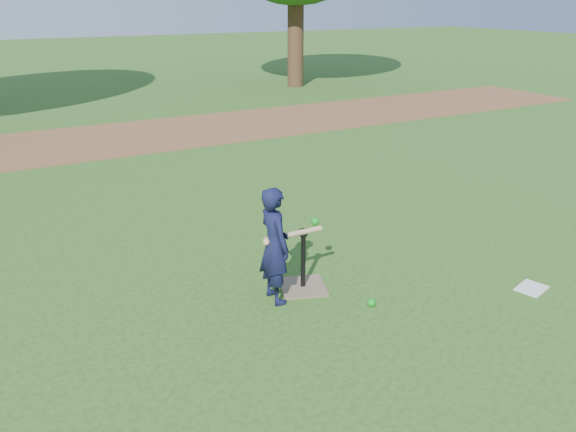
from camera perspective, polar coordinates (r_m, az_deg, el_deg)
ground at (r=5.30m, az=3.62°, el=-8.66°), size 80.00×80.00×0.00m
dirt_strip at (r=11.92m, az=-16.16°, el=7.69°), size 24.00×3.00×0.01m
child at (r=5.08m, az=-1.38°, el=-3.00°), size 0.27×0.41×1.11m
wiffle_ball_ground at (r=5.25m, az=8.48°, el=-8.69°), size 0.08×0.08×0.08m
clipboard at (r=5.99m, az=23.50°, el=-6.74°), size 0.35×0.30×0.01m
batting_tee at (r=5.47m, az=1.53°, el=-6.28°), size 0.55×0.55×0.61m
swing_action at (r=5.22m, az=0.75°, el=-1.65°), size 0.67×0.21×0.10m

